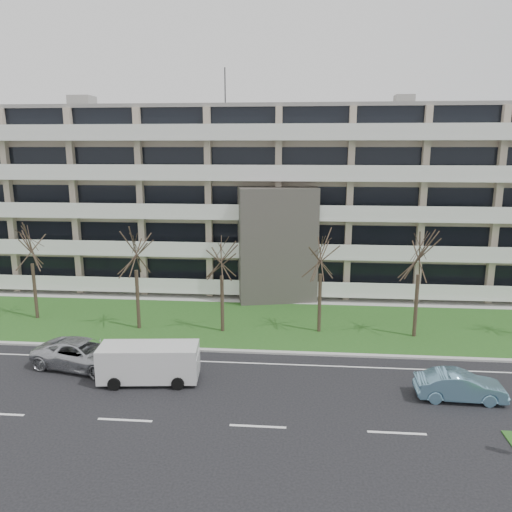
{
  "coord_description": "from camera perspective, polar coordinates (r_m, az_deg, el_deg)",
  "views": [
    {
      "loc": [
        1.63,
        -19.72,
        12.02
      ],
      "look_at": [
        -0.94,
        10.0,
        5.48
      ],
      "focal_mm": 35.0,
      "sensor_mm": 36.0,
      "label": 1
    }
  ],
  "objects": [
    {
      "name": "ground",
      "position": [
        23.15,
        0.21,
        -18.9
      ],
      "size": [
        160.0,
        160.0,
        0.0
      ],
      "primitive_type": "plane",
      "color": "black",
      "rests_on": "ground"
    },
    {
      "name": "grass_verge",
      "position": [
        34.89,
        1.99,
        -7.74
      ],
      "size": [
        90.0,
        10.0,
        0.06
      ],
      "primitive_type": "cube",
      "color": "#204F1A",
      "rests_on": "ground"
    },
    {
      "name": "curb",
      "position": [
        30.24,
        1.48,
        -10.93
      ],
      "size": [
        90.0,
        0.35,
        0.12
      ],
      "primitive_type": "cube",
      "color": "#B2B2AD",
      "rests_on": "ground"
    },
    {
      "name": "sidewalk",
      "position": [
        40.09,
        2.4,
        -5.03
      ],
      "size": [
        90.0,
        2.0,
        0.08
      ],
      "primitive_type": "cube",
      "color": "#B2B2AD",
      "rests_on": "ground"
    },
    {
      "name": "lane_edge_line",
      "position": [
        28.89,
        1.3,
        -12.21
      ],
      "size": [
        90.0,
        0.12,
        0.01
      ],
      "primitive_type": "cube",
      "color": "white",
      "rests_on": "ground"
    },
    {
      "name": "apartment_building",
      "position": [
        45.29,
        2.87,
        6.77
      ],
      "size": [
        60.5,
        15.1,
        18.75
      ],
      "color": "#B8A58F",
      "rests_on": "ground"
    },
    {
      "name": "silver_pickup",
      "position": [
        29.76,
        -19.12,
        -10.54
      ],
      "size": [
        6.02,
        3.73,
        1.56
      ],
      "primitive_type": "imported",
      "rotation": [
        0.0,
        0.0,
        1.35
      ],
      "color": "#B5B7BD",
      "rests_on": "ground"
    },
    {
      "name": "blue_sedan",
      "position": [
        26.83,
        22.27,
        -13.58
      ],
      "size": [
        4.25,
        1.58,
        1.39
      ],
      "primitive_type": "imported",
      "rotation": [
        0.0,
        0.0,
        1.54
      ],
      "color": "#73A7C8",
      "rests_on": "ground"
    },
    {
      "name": "white_van",
      "position": [
        27.03,
        -11.99,
        -11.55
      ],
      "size": [
        5.27,
        2.49,
        1.98
      ],
      "rotation": [
        0.0,
        0.0,
        0.1
      ],
      "color": "silver",
      "rests_on": "ground"
    },
    {
      "name": "tree_1",
      "position": [
        37.91,
        -24.41,
        1.49
      ],
      "size": [
        3.6,
        3.6,
        7.2
      ],
      "color": "#382B21",
      "rests_on": "ground"
    },
    {
      "name": "tree_2",
      "position": [
        33.44,
        -13.67,
        1.04
      ],
      "size": [
        3.64,
        3.64,
        7.27
      ],
      "color": "#382B21",
      "rests_on": "ground"
    },
    {
      "name": "tree_3",
      "position": [
        32.12,
        -3.97,
        0.29
      ],
      "size": [
        3.42,
        3.42,
        6.84
      ],
      "color": "#382B21",
      "rests_on": "ground"
    },
    {
      "name": "tree_4",
      "position": [
        32.19,
        7.45,
        0.6
      ],
      "size": [
        3.55,
        3.55,
        7.09
      ],
      "color": "#382B21",
      "rests_on": "ground"
    },
    {
      "name": "tree_5",
      "position": [
        32.66,
        18.24,
        0.71
      ],
      "size": [
        3.71,
        3.71,
        7.42
      ],
      "color": "#382B21",
      "rests_on": "ground"
    }
  ]
}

